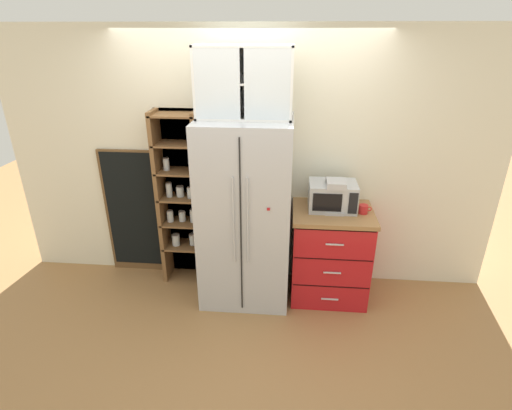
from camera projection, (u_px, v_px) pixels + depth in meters
The scene contains 11 objects.
ground_plane at pixel (246, 291), 4.11m from camera, with size 10.58×10.58×0.00m, color #9E7042.
wall_back_cream at pixel (250, 162), 3.95m from camera, with size 4.89×0.10×2.55m, color silver.
refrigerator at pixel (245, 213), 3.74m from camera, with size 0.84×0.73×1.79m.
pantry_shelf_column at pixel (182, 197), 4.04m from camera, with size 0.48×0.31×1.81m.
counter_cabinet at pixel (330, 253), 3.90m from camera, with size 0.76×0.63×0.93m.
microwave at pixel (332, 196), 3.70m from camera, with size 0.44×0.33×0.26m.
coffee_maker at pixel (335, 195), 3.65m from camera, with size 0.17×0.20×0.31m.
mug_red at pixel (364, 209), 3.64m from camera, with size 0.12×0.08×0.08m.
bottle_amber at pixel (334, 197), 3.73m from camera, with size 0.07×0.07×0.26m.
upper_cabinet at pixel (245, 82), 3.30m from camera, with size 0.81×0.32×0.59m.
chalkboard_menu at pixel (133, 212), 4.22m from camera, with size 0.60×0.04×1.39m.
Camera 1 is at (0.40, -3.37, 2.49)m, focal length 27.75 mm.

